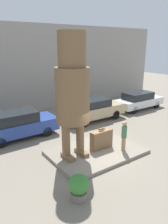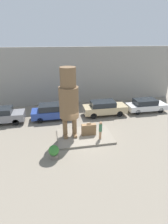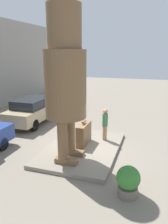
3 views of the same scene
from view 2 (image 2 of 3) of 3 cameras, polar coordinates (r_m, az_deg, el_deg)
ground_plane at (r=15.51m, az=0.24°, el=-8.15°), size 60.00×60.00×0.00m
pedestal at (r=15.46m, az=0.24°, el=-7.88°), size 4.73×3.22×0.17m
building_backdrop at (r=22.76m, az=-4.29°, el=11.59°), size 28.00×0.60×7.07m
statue_figure at (r=14.04m, az=-5.02°, el=4.57°), size 1.59×1.59×5.87m
giant_suitcase at (r=15.28m, az=1.56°, el=-5.75°), size 1.25×0.38×1.16m
tourist at (r=14.57m, az=5.38°, el=-5.72°), size 0.27×0.27×1.60m
parked_car_grey at (r=19.41m, az=-25.16°, el=-0.98°), size 4.22×1.76×1.61m
parked_car_blue at (r=18.76m, az=-10.12°, el=0.19°), size 4.53×1.78×1.66m
parked_car_tan at (r=19.55m, az=6.65°, el=1.39°), size 4.76×1.80×1.63m
parked_car_white at (r=21.67m, az=19.58°, el=2.15°), size 4.59×1.73×1.51m
planter_pot at (r=12.98m, az=-9.81°, el=-12.63°), size 0.76×0.76×1.02m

